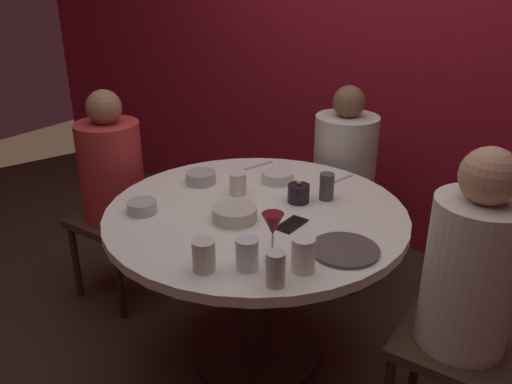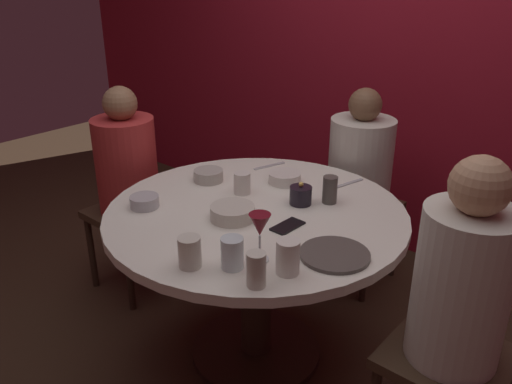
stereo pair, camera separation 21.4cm
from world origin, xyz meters
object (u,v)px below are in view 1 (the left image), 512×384
(cup_far_edge, at_px, (327,187))
(bowl_salad_center, at_px, (235,213))
(bowl_serving_large, at_px, (142,207))
(seated_diner_left, at_px, (112,175))
(cup_by_left_diner, at_px, (303,255))
(cup_center_front, at_px, (238,184))
(candle_holder, at_px, (299,193))
(bowl_small_white, at_px, (278,177))
(wine_glass, at_px, (273,226))
(seated_diner_right, at_px, (470,278))
(seated_diner_back, at_px, (345,162))
(dinner_plate, at_px, (344,250))
(cell_phone, at_px, (292,224))
(dining_table, at_px, (256,245))
(cup_near_candle, at_px, (276,269))
(cup_by_right_diner, at_px, (204,255))
(bowl_sauce_side, at_px, (201,178))
(cup_beside_wine, at_px, (247,254))

(cup_far_edge, bearing_deg, bowl_salad_center, -118.62)
(bowl_serving_large, bearing_deg, seated_diner_left, 150.99)
(cup_by_left_diner, xyz_separation_m, cup_center_front, (-0.55, 0.39, -0.01))
(candle_holder, xyz_separation_m, bowl_salad_center, (-0.12, -0.29, -0.01))
(bowl_small_white, distance_m, cup_far_edge, 0.29)
(cup_center_front, bearing_deg, seated_diner_left, -172.99)
(wine_glass, bearing_deg, candle_holder, 109.57)
(seated_diner_right, bearing_deg, seated_diner_back, -44.79)
(bowl_small_white, bearing_deg, seated_diner_left, -158.86)
(dinner_plate, bearing_deg, bowl_serving_large, -167.96)
(seated_diner_back, height_order, cup_center_front, seated_diner_back)
(cell_phone, bearing_deg, dining_table, 170.84)
(dinner_plate, xyz_separation_m, bowl_small_white, (-0.54, 0.42, 0.02))
(seated_diner_right, height_order, cup_near_candle, seated_diner_right)
(cup_by_left_diner, bearing_deg, cup_by_right_diner, -146.25)
(seated_diner_right, bearing_deg, cup_by_left_diner, 32.35)
(bowl_salad_center, distance_m, cup_by_left_diner, 0.45)
(bowl_sauce_side, relative_size, cup_beside_wine, 1.24)
(candle_holder, bearing_deg, cup_far_edge, 46.73)
(cup_by_left_diner, bearing_deg, cup_center_front, 144.84)
(seated_diner_left, distance_m, cup_center_front, 0.74)
(dining_table, distance_m, bowl_small_white, 0.37)
(cup_beside_wine, bearing_deg, wine_glass, 67.39)
(wine_glass, xyz_separation_m, cup_beside_wine, (-0.04, -0.10, -0.07))
(dining_table, height_order, bowl_small_white, bowl_small_white)
(bowl_sauce_side, height_order, cup_by_right_diner, cup_by_right_diner)
(bowl_serving_large, height_order, bowl_sauce_side, bowl_sauce_side)
(cup_near_candle, xyz_separation_m, cup_beside_wine, (-0.13, 0.03, -0.00))
(candle_holder, bearing_deg, cup_by_right_diner, -88.88)
(bowl_serving_large, bearing_deg, bowl_small_white, 64.28)
(cup_near_candle, bearing_deg, bowl_small_white, 121.66)
(cup_by_left_diner, bearing_deg, bowl_salad_center, 157.08)
(bowl_salad_center, bearing_deg, bowl_sauce_side, 148.54)
(seated_diner_left, relative_size, candle_holder, 11.39)
(dining_table, bearing_deg, cup_by_left_diner, -37.20)
(bowl_salad_center, xyz_separation_m, cup_center_front, (-0.14, 0.21, 0.02))
(bowl_salad_center, relative_size, bowl_small_white, 1.19)
(bowl_serving_large, relative_size, bowl_sauce_side, 0.88)
(cup_by_left_diner, xyz_separation_m, cup_beside_wine, (-0.16, -0.10, -0.00))
(bowl_sauce_side, relative_size, cup_center_front, 1.42)
(cup_by_left_diner, relative_size, cup_far_edge, 1.01)
(bowl_sauce_side, height_order, cup_far_edge, cup_far_edge)
(seated_diner_left, height_order, cup_far_edge, seated_diner_left)
(seated_diner_left, distance_m, bowl_serving_large, 0.59)
(wine_glass, height_order, dinner_plate, wine_glass)
(bowl_small_white, height_order, cup_center_front, cup_center_front)
(seated_diner_right, xyz_separation_m, cup_near_candle, (-0.50, -0.42, 0.08))
(candle_holder, distance_m, dinner_plate, 0.44)
(dining_table, distance_m, candle_holder, 0.29)
(bowl_small_white, relative_size, cup_near_candle, 1.27)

